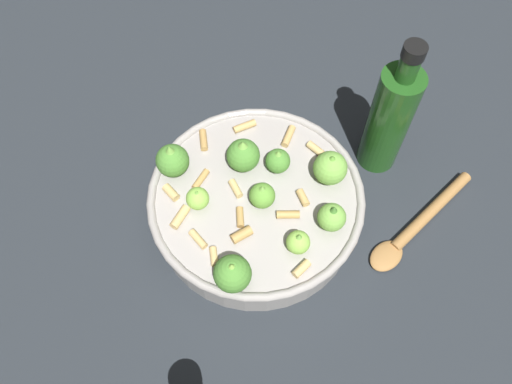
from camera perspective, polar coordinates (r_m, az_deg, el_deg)
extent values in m
plane|color=#23282D|center=(0.72, 0.00, -2.60)|extent=(2.40, 2.40, 0.00)
cylinder|color=#9E9993|center=(0.69, 0.00, -1.55)|extent=(0.27, 0.27, 0.06)
torus|color=#9E9993|center=(0.67, 0.00, -0.42)|extent=(0.28, 0.28, 0.01)
sphere|color=#609E38|center=(0.65, 0.69, -0.40)|extent=(0.03, 0.03, 0.03)
cone|color=#75B247|center=(0.64, 0.71, 0.33)|extent=(0.01, 0.01, 0.01)
sphere|color=#75B247|center=(0.67, 8.23, 2.65)|extent=(0.04, 0.04, 0.04)
cone|color=#609E38|center=(0.65, 8.45, 3.58)|extent=(0.02, 0.02, 0.01)
sphere|color=#4C8933|center=(0.68, -9.24, 3.46)|extent=(0.04, 0.04, 0.04)
cone|color=#75B247|center=(0.66, -9.52, 4.53)|extent=(0.02, 0.02, 0.02)
sphere|color=#8CC64C|center=(0.65, -6.49, -0.72)|extent=(0.03, 0.03, 0.03)
cone|color=#75B247|center=(0.64, -6.62, -0.11)|extent=(0.01, 0.01, 0.01)
sphere|color=#4C8933|center=(0.68, 2.44, 3.46)|extent=(0.03, 0.03, 0.03)
cone|color=#75B247|center=(0.66, 2.49, 4.22)|extent=(0.02, 0.02, 0.01)
sphere|color=#4C8933|center=(0.60, -2.62, -9.03)|extent=(0.05, 0.05, 0.05)
cone|color=#8CC64C|center=(0.58, -2.71, -8.32)|extent=(0.02, 0.02, 0.01)
sphere|color=#75B247|center=(0.64, 8.39, -2.79)|extent=(0.04, 0.04, 0.04)
cone|color=#4C8933|center=(0.62, 8.61, -2.00)|extent=(0.02, 0.02, 0.02)
sphere|color=#4C8933|center=(0.68, -1.43, 4.08)|extent=(0.04, 0.04, 0.04)
cone|color=#75B247|center=(0.66, -1.47, 5.13)|extent=(0.02, 0.02, 0.02)
sphere|color=#8CC64C|center=(0.63, 4.69, -5.58)|extent=(0.03, 0.03, 0.03)
cone|color=#75B247|center=(0.61, 4.79, -5.02)|extent=(0.01, 0.01, 0.01)
cylinder|color=tan|center=(0.66, 5.23, -0.63)|extent=(0.02, 0.02, 0.01)
cylinder|color=tan|center=(0.67, -9.41, -0.05)|extent=(0.02, 0.03, 0.01)
cylinder|color=tan|center=(0.66, -8.42, -2.77)|extent=(0.03, 0.02, 0.01)
cylinder|color=tan|center=(0.67, -2.15, 0.70)|extent=(0.03, 0.02, 0.01)
cylinder|color=tan|center=(0.68, -6.14, 1.43)|extent=(0.03, 0.02, 0.01)
cylinder|color=tan|center=(0.71, -5.84, 5.76)|extent=(0.03, 0.02, 0.01)
cylinder|color=tan|center=(0.64, -6.43, -5.21)|extent=(0.02, 0.03, 0.01)
cylinder|color=tan|center=(0.64, -1.50, -4.78)|extent=(0.03, 0.03, 0.01)
cylinder|color=tan|center=(0.62, 5.06, -8.47)|extent=(0.03, 0.02, 0.01)
cylinder|color=tan|center=(0.65, -1.77, -2.81)|extent=(0.03, 0.02, 0.01)
cylinder|color=tan|center=(0.65, 3.58, -2.51)|extent=(0.02, 0.03, 0.01)
cylinder|color=tan|center=(0.71, 3.62, 6.20)|extent=(0.03, 0.01, 0.01)
cylinder|color=tan|center=(0.72, -1.28, 7.31)|extent=(0.03, 0.03, 0.01)
cylinder|color=tan|center=(0.71, 6.61, 4.79)|extent=(0.02, 0.03, 0.01)
cylinder|color=tan|center=(0.63, -4.70, -7.14)|extent=(0.03, 0.02, 0.01)
cylinder|color=#1E4C19|center=(0.72, 14.47, 7.58)|extent=(0.06, 0.06, 0.17)
cylinder|color=#1E4C19|center=(0.64, 16.55, 13.12)|extent=(0.03, 0.03, 0.04)
cylinder|color=black|center=(0.62, 17.15, 14.68)|extent=(0.03, 0.03, 0.02)
cylinder|color=#9E703D|center=(0.75, 18.88, -1.99)|extent=(0.15, 0.09, 0.02)
ellipsoid|color=#9E703D|center=(0.71, 14.25, -6.88)|extent=(0.06, 0.06, 0.01)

